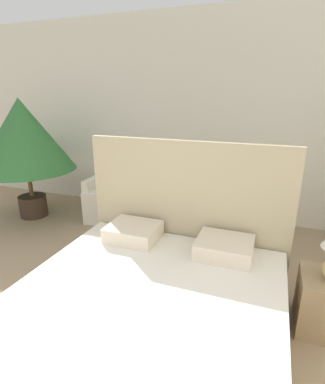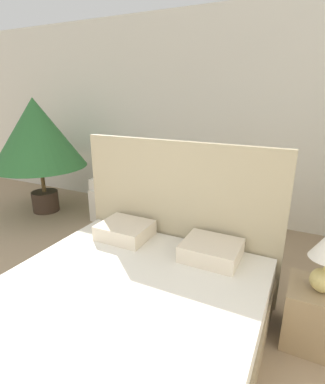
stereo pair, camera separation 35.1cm
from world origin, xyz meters
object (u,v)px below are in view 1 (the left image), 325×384
object	(u,v)px
armchair_near_window_right	(183,209)
armchair_near_window_left	(114,199)
bed	(146,318)
potted_palm	(23,137)

from	to	relation	value
armchair_near_window_right	armchair_near_window_left	bearing A→B (deg)	-175.77
bed	potted_palm	size ratio (longest dim) A/B	1.21
bed	armchair_near_window_left	bearing A→B (deg)	124.33
bed	armchair_near_window_right	distance (m)	2.13
armchair_near_window_left	potted_palm	distance (m)	1.56
armchair_near_window_right	potted_palm	xyz separation A→B (m)	(-2.30, -0.35, 0.92)
armchair_near_window_left	potted_palm	world-z (taller)	potted_palm
bed	potted_palm	xyz separation A→B (m)	(-2.65, 1.75, 0.92)
bed	armchair_near_window_left	world-z (taller)	bed
armchair_near_window_left	potted_palm	bearing A→B (deg)	-167.84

